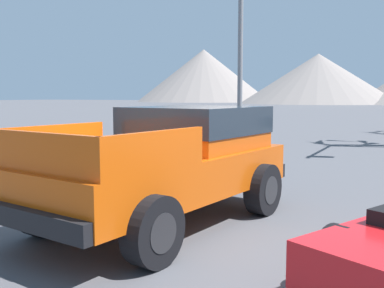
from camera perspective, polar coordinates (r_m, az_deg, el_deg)
ground_plane at (r=6.79m, az=-4.05°, el=-10.93°), size 320.00×320.00×0.00m
orange_pickup_truck at (r=7.15m, az=-2.19°, el=-1.54°), size 2.81×5.09×1.81m
parked_car_blue at (r=27.53m, az=-2.87°, el=3.24°), size 3.12×4.48×1.16m
parked_car_dark at (r=33.42m, az=1.47°, el=3.75°), size 4.27×4.50×1.12m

